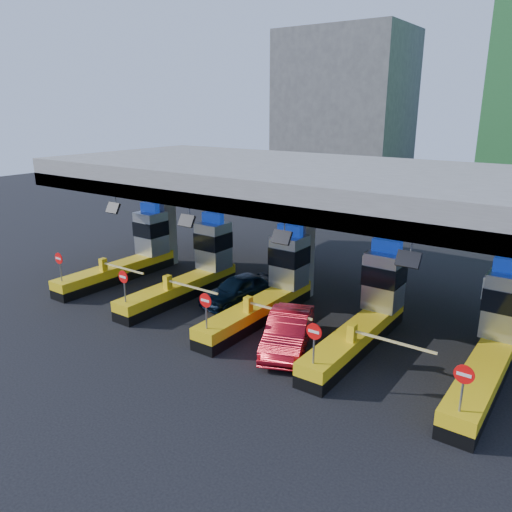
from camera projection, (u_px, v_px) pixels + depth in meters
The scene contains 10 objects.
ground at pixel (269, 314), 24.40m from camera, with size 120.00×120.00×0.00m, color black.
toll_canopy at pixel (302, 182), 24.87m from camera, with size 28.00×12.09×7.00m.
toll_lane_far_left at pixel (133, 252), 29.77m from camera, with size 4.43×8.00×4.16m.
toll_lane_left at pixel (196, 268), 26.99m from camera, with size 4.43×8.00×4.16m.
toll_lane_center at pixel (273, 286), 24.21m from camera, with size 4.43×8.00×4.16m.
toll_lane_right at pixel (369, 309), 21.43m from camera, with size 4.43×8.00×4.16m.
toll_lane_far_right at pixel (495, 340), 18.65m from camera, with size 4.43×8.00×4.16m.
bg_building_concrete at pixel (344, 113), 57.66m from camera, with size 14.00×10.00×18.00m, color #4C4C49.
van at pixel (239, 289), 25.63m from camera, with size 1.76×4.37×1.49m, color black.
red_car at pixel (288, 331), 20.77m from camera, with size 1.63×4.69×1.54m, color #A80C18.
Camera 1 is at (12.56, -18.72, 9.77)m, focal length 35.00 mm.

